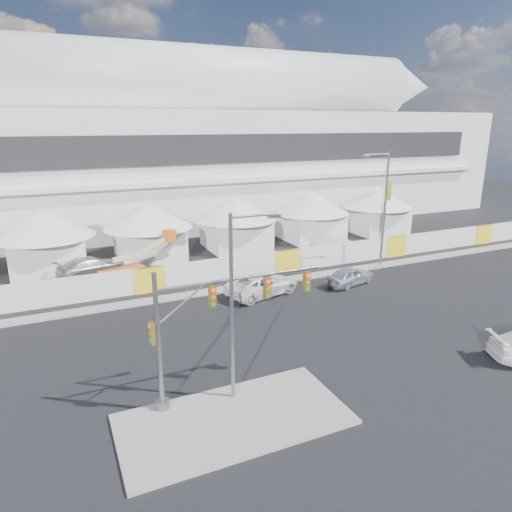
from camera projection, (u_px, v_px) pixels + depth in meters
name	position (u px, v px, depth m)	size (l,w,h in m)	color
ground	(315.00, 361.00, 25.06)	(160.00, 160.00, 0.00)	black
median_island	(234.00, 419.00, 20.03)	(10.00, 5.00, 0.15)	gray
far_curb	(425.00, 258.00, 43.90)	(80.00, 1.20, 0.12)	gray
stadium	(212.00, 147.00, 62.14)	(80.00, 24.80, 21.98)	silver
tent_row	(194.00, 222.00, 45.35)	(53.40, 8.40, 5.40)	silver
hoarding_fence	(287.00, 261.00, 39.83)	(70.00, 0.25, 2.00)	silver
scaffold_tower	(444.00, 166.00, 73.09)	(4.40, 4.40, 12.00)	#595B60
sedan_silver	(350.00, 276.00, 36.73)	(4.41, 1.77, 1.50)	silver
pickup_curb	(262.00, 284.00, 34.57)	(5.85, 2.70, 1.63)	white
lot_car_a	(331.00, 242.00, 47.32)	(4.32, 1.51, 1.42)	white
lot_car_c	(91.00, 266.00, 38.87)	(5.68, 2.31, 1.65)	#AEAFB3
traffic_mast	(200.00, 327.00, 20.43)	(8.32, 0.63, 6.49)	gray
streetlight_median	(236.00, 296.00, 20.28)	(2.43, 0.24, 8.80)	slate
streetlight_curb	(383.00, 202.00, 40.01)	(3.04, 0.68, 10.26)	gray
boom_lift	(130.00, 269.00, 37.68)	(7.30, 2.75, 3.58)	orange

